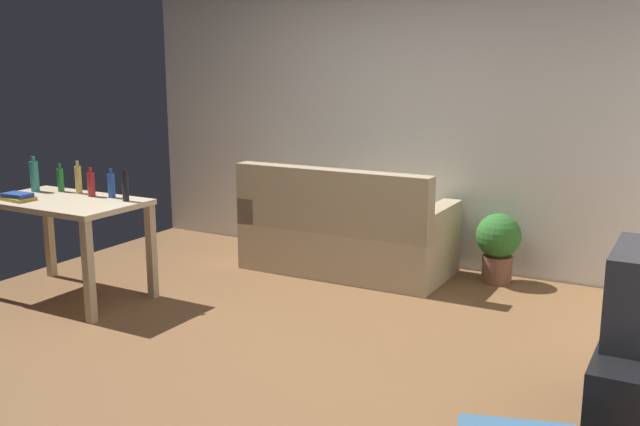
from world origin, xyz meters
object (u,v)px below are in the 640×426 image
(couch, at_px, (345,236))
(bottle_green, at_px, (61,179))
(bottle_blue, at_px, (111,185))
(book_stack, at_px, (18,197))
(bottle_dark, at_px, (125,187))
(bottle_tall, at_px, (34,176))
(bottle_squat, at_px, (78,179))
(desk, at_px, (64,214))
(potted_plant, at_px, (498,243))
(bottle_red, at_px, (91,184))

(couch, distance_m, bottle_green, 2.34)
(bottle_blue, xyz_separation_m, book_stack, (-0.53, -0.41, -0.07))
(bottle_dark, bearing_deg, bottle_tall, -177.64)
(bottle_squat, height_order, book_stack, bottle_squat)
(bottle_tall, bearing_deg, desk, -16.70)
(potted_plant, xyz_separation_m, book_stack, (-3.03, -2.11, 0.45))
(couch, height_order, bottle_green, bottle_green)
(potted_plant, distance_m, bottle_dark, 2.94)
(bottle_red, xyz_separation_m, bottle_dark, (0.36, -0.02, 0.01))
(bottle_blue, bearing_deg, book_stack, -142.23)
(bottle_tall, bearing_deg, couch, 36.49)
(bottle_squat, xyz_separation_m, bottle_dark, (0.54, -0.06, -0.01))
(bottle_tall, relative_size, bottle_green, 1.24)
(bottle_dark, bearing_deg, bottle_green, 175.80)
(potted_plant, bearing_deg, bottle_dark, -142.79)
(bottle_green, height_order, book_stack, bottle_green)
(couch, bearing_deg, bottle_red, 44.48)
(book_stack, bearing_deg, bottle_red, 46.12)
(bottle_squat, bearing_deg, bottle_green, -177.02)
(couch, relative_size, bottle_dark, 7.13)
(potted_plant, bearing_deg, bottle_blue, -145.82)
(potted_plant, height_order, bottle_blue, bottle_blue)
(bottle_blue, bearing_deg, bottle_dark, -16.02)
(bottle_green, bearing_deg, bottle_dark, -4.20)
(desk, bearing_deg, bottle_dark, 21.53)
(desk, bearing_deg, bottle_red, 63.57)
(bottle_blue, bearing_deg, desk, -139.91)
(bottle_blue, distance_m, bottle_dark, 0.20)
(potted_plant, bearing_deg, bottle_tall, -150.93)
(bottle_tall, xyz_separation_m, bottle_dark, (0.91, 0.04, -0.02))
(bottle_green, bearing_deg, desk, -40.42)
(bottle_tall, distance_m, book_stack, 0.38)
(desk, distance_m, bottle_green, 0.40)
(bottle_green, bearing_deg, bottle_red, -5.49)
(bottle_green, distance_m, bottle_red, 0.37)
(couch, bearing_deg, bottle_dark, 53.00)
(bottle_squat, distance_m, book_stack, 0.47)
(bottle_squat, height_order, bottle_blue, bottle_squat)
(couch, bearing_deg, bottle_blue, 47.33)
(bottle_blue, bearing_deg, bottle_squat, 178.70)
(desk, distance_m, bottle_tall, 0.52)
(couch, xyz_separation_m, bottle_green, (-1.81, -1.38, 0.55))
(bottle_tall, height_order, book_stack, bottle_tall)
(potted_plant, relative_size, bottle_green, 2.56)
(desk, distance_m, potted_plant, 3.38)
(potted_plant, distance_m, bottle_squat, 3.35)
(bottle_tall, distance_m, bottle_red, 0.55)
(desk, relative_size, bottle_green, 5.44)
(bottle_red, bearing_deg, bottle_green, 174.51)
(desk, distance_m, bottle_dark, 0.54)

